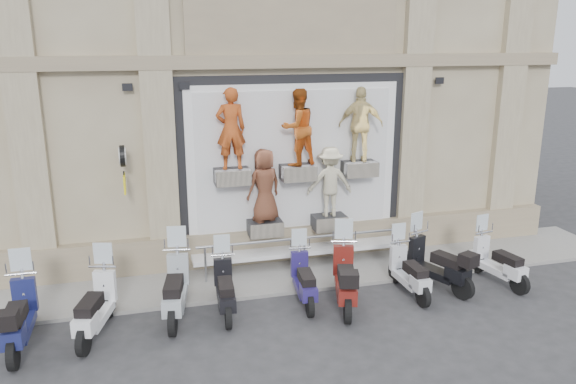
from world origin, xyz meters
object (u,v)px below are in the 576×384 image
at_px(scooter_f, 345,268).
at_px(scooter_h, 438,254).
at_px(clock_sign_bracket, 123,163).
at_px(guard_rail, 304,255).
at_px(scooter_d, 225,279).
at_px(scooter_e, 304,270).
at_px(scooter_c, 175,278).
at_px(scooter_g, 410,263).
at_px(scooter_a, 17,305).
at_px(scooter_b, 95,296).
at_px(scooter_i, 499,253).

xyz_separation_m(scooter_f, scooter_h, (2.26, 0.28, -0.04)).
xyz_separation_m(clock_sign_bracket, scooter_f, (4.25, -2.22, -1.97)).
relative_size(guard_rail, scooter_d, 2.82).
height_order(guard_rail, scooter_e, scooter_e).
height_order(scooter_c, scooter_h, scooter_c).
bearing_deg(scooter_e, scooter_g, 0.76).
bearing_deg(scooter_f, guard_rail, 117.78).
bearing_deg(scooter_h, clock_sign_bracket, 142.34).
relative_size(scooter_a, scooter_b, 1.03).
bearing_deg(scooter_h, scooter_i, -26.55).
relative_size(scooter_c, scooter_g, 1.17).
distance_m(clock_sign_bracket, scooter_i, 8.48).
xyz_separation_m(scooter_c, scooter_d, (0.96, -0.09, -0.10)).
relative_size(scooter_h, scooter_i, 1.09).
relative_size(scooter_f, scooter_g, 1.17).
height_order(scooter_d, scooter_f, scooter_f).
distance_m(scooter_a, scooter_i, 9.87).
distance_m(scooter_b, scooter_c, 1.52).
bearing_deg(scooter_g, scooter_i, -1.09).
relative_size(scooter_f, scooter_i, 1.14).
distance_m(clock_sign_bracket, scooter_e, 4.46).
relative_size(scooter_b, scooter_i, 1.09).
bearing_deg(scooter_d, scooter_a, -170.24).
height_order(scooter_a, scooter_b, scooter_a).
distance_m(scooter_d, scooter_f, 2.45).
bearing_deg(scooter_b, guard_rail, 35.54).
relative_size(scooter_a, scooter_g, 1.15).
xyz_separation_m(scooter_c, scooter_e, (2.62, -0.06, -0.12)).
relative_size(guard_rail, scooter_e, 2.88).
bearing_deg(scooter_e, scooter_f, -18.85).
bearing_deg(scooter_e, scooter_d, -172.97).
bearing_deg(scooter_b, clock_sign_bracket, 88.98).
relative_size(scooter_b, scooter_f, 0.95).
height_order(scooter_a, scooter_g, scooter_a).
height_order(scooter_a, scooter_c, scooter_c).
height_order(scooter_e, scooter_h, scooter_h).
height_order(scooter_h, scooter_i, scooter_h).
xyz_separation_m(guard_rail, scooter_d, (-2.08, -1.42, 0.26)).
bearing_deg(scooter_g, scooter_c, 176.03).
bearing_deg(scooter_e, scooter_i, 3.18).
relative_size(scooter_a, scooter_d, 1.12).
bearing_deg(clock_sign_bracket, guard_rail, -6.84).
distance_m(scooter_a, scooter_h, 8.42).
relative_size(scooter_b, scooter_c, 0.95).
xyz_separation_m(scooter_b, scooter_i, (8.59, 0.06, -0.06)).
distance_m(scooter_b, scooter_i, 8.59).
xyz_separation_m(scooter_b, scooter_e, (4.10, 0.28, -0.08)).
bearing_deg(scooter_f, scooter_h, 23.58).
height_order(scooter_b, scooter_e, scooter_b).
xyz_separation_m(scooter_d, scooter_e, (1.66, 0.03, -0.01)).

